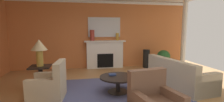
{
  "coord_description": "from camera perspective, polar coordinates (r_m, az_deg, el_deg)",
  "views": [
    {
      "loc": [
        -0.92,
        -4.39,
        1.75
      ],
      "look_at": [
        0.14,
        1.07,
        1.0
      ],
      "focal_mm": 27.02,
      "sensor_mm": 36.0,
      "label": 1
    }
  ],
  "objects": [
    {
      "name": "coffee_table",
      "position": [
        4.67,
        2.04,
        -9.94
      ],
      "size": [
        1.0,
        1.0,
        0.45
      ],
      "color": "black",
      "rests_on": "ground_plane"
    },
    {
      "name": "sofa",
      "position": [
        5.57,
        21.41,
        -7.98
      ],
      "size": [
        1.19,
        2.21,
        0.85
      ],
      "color": "#BCB299",
      "rests_on": "ground_plane"
    },
    {
      "name": "area_rug",
      "position": [
        4.78,
        2.02,
        -13.71
      ],
      "size": [
        3.44,
        2.78,
        0.01
      ],
      "primitive_type": "cube",
      "color": "#4C517A",
      "rests_on": "ground_plane"
    },
    {
      "name": "potted_plant",
      "position": [
        7.55,
        17.0,
        -2.26
      ],
      "size": [
        0.56,
        0.56,
        0.83
      ],
      "color": "#333333",
      "rests_on": "ground_plane"
    },
    {
      "name": "ground_plane",
      "position": [
        4.82,
        0.75,
        -13.62
      ],
      "size": [
        9.71,
        9.71,
        0.0
      ],
      "primitive_type": "plane",
      "color": "tan"
    },
    {
      "name": "book_red_cover",
      "position": [
        4.74,
        0.15,
        -7.98
      ],
      "size": [
        0.19,
        0.16,
        0.04
      ],
      "primitive_type": "cube",
      "rotation": [
        0.0,
        0.0,
        0.03
      ],
      "color": "navy",
      "rests_on": "coffee_table"
    },
    {
      "name": "vase_tall_corner",
      "position": [
        7.69,
        11.5,
        -2.55
      ],
      "size": [
        0.3,
        0.3,
        0.81
      ],
      "primitive_type": "cylinder",
      "color": "black",
      "rests_on": "ground_plane"
    },
    {
      "name": "vase_mantel_left",
      "position": [
        7.27,
        -6.71,
        5.28
      ],
      "size": [
        0.19,
        0.19,
        0.46
      ],
      "primitive_type": "cylinder",
      "color": "#9E3328",
      "rests_on": "fireplace"
    },
    {
      "name": "armchair_near_window",
      "position": [
        4.55,
        -20.51,
        -11.3
      ],
      "size": [
        0.87,
        0.87,
        0.95
      ],
      "color": "#C1B293",
      "rests_on": "ground_plane"
    },
    {
      "name": "side_table",
      "position": [
        5.22,
        -22.95,
        -7.93
      ],
      "size": [
        0.56,
        0.56,
        0.7
      ],
      "color": "black",
      "rests_on": "ground_plane"
    },
    {
      "name": "table_lamp",
      "position": [
        5.07,
        -23.44,
        1.1
      ],
      "size": [
        0.44,
        0.44,
        0.75
      ],
      "color": "#B28E38",
      "rests_on": "side_table"
    },
    {
      "name": "vase_mantel_right",
      "position": [
        7.43,
        1.81,
        4.85
      ],
      "size": [
        0.13,
        0.13,
        0.32
      ],
      "primitive_type": "cylinder",
      "color": "#B7892D",
      "rests_on": "fireplace"
    },
    {
      "name": "column_white",
      "position": [
        7.74,
        23.16,
        5.07
      ],
      "size": [
        0.2,
        0.2,
        2.96
      ],
      "primitive_type": "cylinder",
      "color": "white",
      "rests_on": "ground_plane"
    },
    {
      "name": "crown_moulding",
      "position": [
        7.56,
        -4.08,
        16.26
      ],
      "size": [
        8.07,
        0.08,
        0.12
      ],
      "primitive_type": "cube",
      "color": "white"
    },
    {
      "name": "wall_fireplace",
      "position": [
        7.56,
        -4.05,
        5.61
      ],
      "size": [
        8.07,
        0.12,
        2.96
      ],
      "primitive_type": "cube",
      "color": "#CC723D",
      "rests_on": "ground_plane"
    },
    {
      "name": "mantel_mirror",
      "position": [
        7.49,
        -2.62,
        8.06
      ],
      "size": [
        1.42,
        0.04,
        0.85
      ],
      "primitive_type": "cube",
      "color": "silver"
    },
    {
      "name": "fireplace",
      "position": [
        7.46,
        -2.42,
        -1.37
      ],
      "size": [
        1.8,
        0.35,
        1.22
      ],
      "color": "white",
      "rests_on": "ground_plane"
    }
  ]
}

